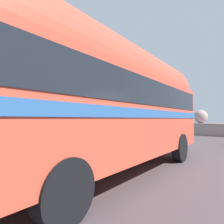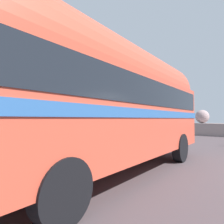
# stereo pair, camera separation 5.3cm
# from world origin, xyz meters

# --- Properties ---
(vintage_coach) EXTENTS (3.37, 8.80, 3.70)m
(vintage_coach) POSITION_xyz_m (-4.88, -3.41, 2.05)
(vintage_coach) COLOR black
(vintage_coach) RESTS_ON ground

